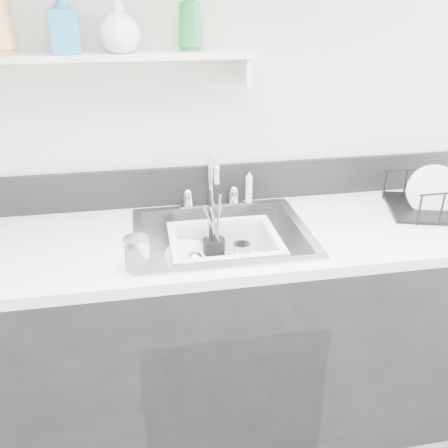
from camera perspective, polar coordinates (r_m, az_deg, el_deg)
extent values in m
cube|color=silver|center=(1.89, -1.93, 13.36)|extent=(3.50, 0.02, 2.60)
cube|color=black|center=(2.00, -0.26, -13.43)|extent=(3.20, 0.62, 0.88)
cube|color=white|center=(1.75, -0.29, -1.66)|extent=(3.20, 0.62, 0.04)
cube|color=black|center=(1.98, -1.80, 4.83)|extent=(3.20, 0.02, 0.16)
cube|color=silver|center=(1.97, -1.58, 2.43)|extent=(0.26, 0.06, 0.02)
cylinder|color=silver|center=(1.95, -4.36, 2.96)|extent=(0.04, 0.04, 0.05)
cylinder|color=silver|center=(1.97, 1.14, 3.34)|extent=(0.04, 0.04, 0.05)
cylinder|color=silver|center=(1.93, -1.62, 5.21)|extent=(0.02, 0.02, 0.20)
cylinder|color=silver|center=(1.82, -1.30, 7.49)|extent=(0.02, 0.15, 0.02)
cylinder|color=white|center=(1.97, 3.01, 4.41)|extent=(0.03, 0.03, 0.14)
cube|color=silver|center=(1.77, -13.60, 19.06)|extent=(1.00, 0.16, 0.02)
cube|color=silver|center=(1.82, 2.58, 17.96)|extent=(0.02, 0.14, 0.10)
cylinder|color=white|center=(1.81, -3.78, -5.36)|extent=(0.21, 0.21, 0.01)
cylinder|color=white|center=(1.80, -3.65, -4.91)|extent=(0.20, 0.20, 0.01)
cylinder|color=white|center=(1.78, -4.14, -4.20)|extent=(0.23, 0.23, 0.08)
cylinder|color=black|center=(1.82, -1.21, -3.39)|extent=(0.09, 0.09, 0.11)
cylinder|color=silver|center=(1.78, -1.67, -0.55)|extent=(0.01, 0.05, 0.21)
cylinder|color=silver|center=(1.77, -0.75, -1.05)|extent=(0.02, 0.04, 0.19)
cylinder|color=black|center=(1.77, -1.59, 0.01)|extent=(0.01, 0.06, 0.23)
cylinder|color=white|center=(1.82, 2.14, -3.65)|extent=(0.07, 0.07, 0.09)
cylinder|color=white|center=(1.51, -10.41, -3.55)|extent=(0.09, 0.09, 0.11)
imported|color=white|center=(1.76, 1.97, -5.75)|extent=(0.14, 0.14, 0.03)
imported|color=teal|center=(1.75, -18.79, 22.17)|extent=(0.10, 0.10, 0.21)
imported|color=silver|center=(1.74, -12.48, 22.31)|extent=(0.18, 0.18, 0.17)
imported|color=#177934|center=(1.78, -4.15, 23.55)|extent=(0.10, 0.10, 0.22)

